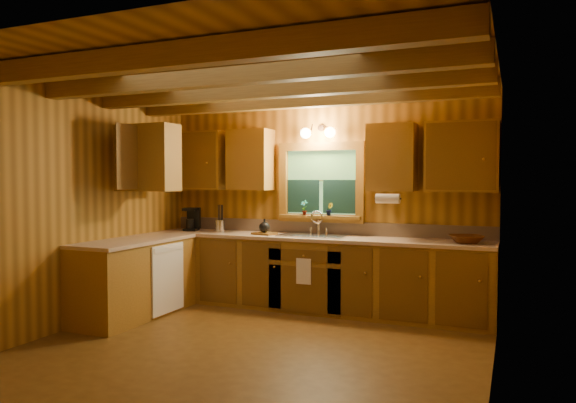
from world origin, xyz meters
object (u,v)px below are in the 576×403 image
at_px(sink, 314,240).
at_px(coffee_maker, 192,219).
at_px(wicker_basket, 466,239).
at_px(cutting_board, 264,234).

height_order(sink, coffee_maker, coffee_maker).
distance_m(coffee_maker, wicker_basket, 3.53).
xyz_separation_m(cutting_board, wicker_basket, (2.40, 0.02, 0.03)).
distance_m(sink, wicker_basket, 1.78).
bearing_deg(sink, coffee_maker, 179.09).
bearing_deg(cutting_board, coffee_maker, -173.29).
relative_size(sink, cutting_board, 2.99).
xyz_separation_m(coffee_maker, cutting_board, (1.13, -0.11, -0.14)).
height_order(sink, wicker_basket, sink).
bearing_deg(wicker_basket, cutting_board, -179.51).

